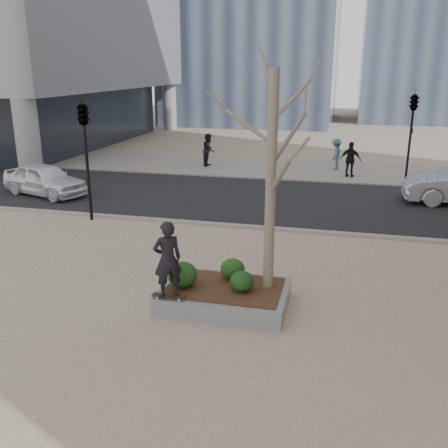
% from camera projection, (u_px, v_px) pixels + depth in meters
% --- Properties ---
extents(ground, '(120.00, 120.00, 0.00)m').
position_uv_depth(ground, '(185.00, 301.00, 12.28)').
color(ground, tan).
rests_on(ground, ground).
extents(street, '(60.00, 8.00, 0.02)m').
position_uv_depth(street, '(257.00, 199.00, 21.53)').
color(street, black).
rests_on(street, ground).
extents(far_sidewalk, '(60.00, 6.00, 0.02)m').
position_uv_depth(far_sidewalk, '(279.00, 168.00, 28.00)').
color(far_sidewalk, gray).
rests_on(far_sidewalk, ground).
extents(planter, '(3.00, 2.00, 0.45)m').
position_uv_depth(planter, '(224.00, 297.00, 11.98)').
color(planter, gray).
rests_on(planter, ground).
extents(planter_mulch, '(2.70, 1.70, 0.04)m').
position_uv_depth(planter_mulch, '(224.00, 287.00, 11.91)').
color(planter_mulch, '#382314').
rests_on(planter_mulch, planter).
extents(sycamore_tree, '(2.80, 2.80, 6.60)m').
position_uv_depth(sycamore_tree, '(272.00, 148.00, 10.95)').
color(sycamore_tree, gray).
rests_on(sycamore_tree, planter_mulch).
extents(shrub_left, '(0.71, 0.71, 0.61)m').
position_uv_depth(shrub_left, '(182.00, 274.00, 11.82)').
color(shrub_left, '#143711').
rests_on(shrub_left, planter_mulch).
extents(shrub_middle, '(0.60, 0.60, 0.51)m').
position_uv_depth(shrub_middle, '(233.00, 269.00, 12.27)').
color(shrub_middle, '#133C13').
rests_on(shrub_middle, planter_mulch).
extents(shrub_right, '(0.57, 0.57, 0.48)m').
position_uv_depth(shrub_right, '(242.00, 281.00, 11.61)').
color(shrub_right, '#103414').
rests_on(shrub_right, planter_mulch).
extents(skateboard, '(0.79, 0.23, 0.08)m').
position_uv_depth(skateboard, '(169.00, 297.00, 11.38)').
color(skateboard, black).
rests_on(skateboard, planter).
extents(skateboarder, '(0.77, 0.71, 1.77)m').
position_uv_depth(skateboarder, '(167.00, 259.00, 11.10)').
color(skateboarder, black).
rests_on(skateboarder, skateboard).
extents(police_car, '(4.44, 2.82, 1.41)m').
position_uv_depth(police_car, '(45.00, 179.00, 22.03)').
color(police_car, white).
rests_on(police_car, street).
extents(pedestrian_a, '(0.71, 0.90, 1.84)m').
position_uv_depth(pedestrian_a, '(209.00, 150.00, 28.36)').
color(pedestrian_a, black).
rests_on(pedestrian_a, far_sidewalk).
extents(pedestrian_b, '(0.84, 1.20, 1.70)m').
position_uv_depth(pedestrian_b, '(336.00, 154.00, 27.36)').
color(pedestrian_b, '#406074').
rests_on(pedestrian_b, far_sidewalk).
extents(pedestrian_c, '(1.14, 0.71, 1.80)m').
position_uv_depth(pedestrian_c, '(351.00, 160.00, 25.50)').
color(pedestrian_c, black).
rests_on(pedestrian_c, far_sidewalk).
extents(traffic_light_near, '(0.60, 2.48, 4.50)m').
position_uv_depth(traffic_light_near, '(87.00, 160.00, 18.03)').
color(traffic_light_near, black).
rests_on(traffic_light_near, ground).
extents(traffic_light_far, '(0.60, 2.48, 4.50)m').
position_uv_depth(traffic_light_far, '(410.00, 138.00, 23.62)').
color(traffic_light_far, black).
rests_on(traffic_light_far, ground).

